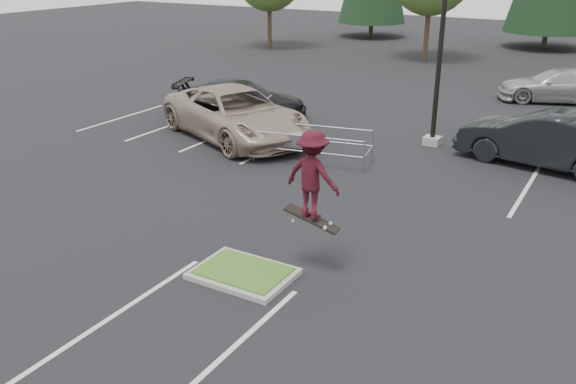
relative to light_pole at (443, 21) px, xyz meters
The scene contains 10 objects.
ground 12.85m from the light_pole, 92.39° to the right, with size 120.00×120.00×0.00m, color black.
grass_median 12.82m from the light_pole, 92.39° to the right, with size 2.20×1.60×0.16m.
stall_lines 7.74m from the light_pole, 107.24° to the right, with size 22.62×17.60×0.01m.
light_pole is the anchor object (origin of this frame).
cart_corral 6.59m from the light_pole, 130.09° to the right, with size 4.16×2.17×1.13m.
skateboarder 11.24m from the light_pole, 86.36° to the right, with size 1.32×0.81×2.26m.
car_l_tan 8.41m from the light_pole, 156.92° to the right, with size 3.26×7.06×1.96m, color gray.
car_l_black 9.30m from the light_pole, behind, with size 2.31×5.67×1.65m, color black.
car_r_charc 5.42m from the light_pole, ahead, with size 1.99×5.71×1.88m, color black.
car_far_silver 11.12m from the light_pole, 72.93° to the left, with size 2.23×5.47×1.59m, color #A6A6A1.
Camera 1 is at (7.00, -9.95, 6.85)m, focal length 38.00 mm.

